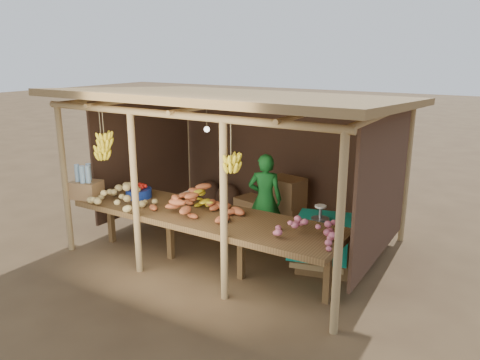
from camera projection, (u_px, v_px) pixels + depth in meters
The scene contains 13 objects.
ground at pixel (240, 245), 7.32m from camera, with size 60.00×60.00×0.00m, color brown.
stall_structure at pixel (238, 122), 6.82m from camera, with size 4.70×3.50×2.43m.
counter at pixel (203, 218), 6.34m from camera, with size 3.90×1.05×0.80m.
potato_heap at pixel (124, 193), 6.61m from camera, with size 0.97×0.58×0.37m, color tan, non-canonical shape.
sweet_potato_heap at pixel (195, 199), 6.34m from camera, with size 1.12×0.67×0.36m, color #BC5B30, non-canonical shape.
onion_heap at pixel (309, 224), 5.45m from camera, with size 0.83×0.50×0.36m, color #C55F74, non-canonical shape.
banana_pile at pixel (204, 196), 6.53m from camera, with size 0.52×0.31×0.34m, color yellow, non-canonical shape.
tomato_basin at pixel (139, 192), 7.01m from camera, with size 0.38×0.38×0.20m.
bottle_box at pixel (86, 185), 6.96m from camera, with size 0.47×0.41×0.52m.
vendor at pixel (265, 200), 7.19m from camera, with size 0.52×0.34×1.44m, color #186D26.
tarp_crate at pixel (326, 242), 6.41m from camera, with size 0.95×0.86×0.96m.
carton_stack at pixel (275, 206), 7.90m from camera, with size 1.25×0.54×0.89m.
burlap_sacks at pixel (218, 196), 8.85m from camera, with size 0.92×0.48×0.65m.
Camera 1 is at (3.55, -5.79, 2.92)m, focal length 35.00 mm.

